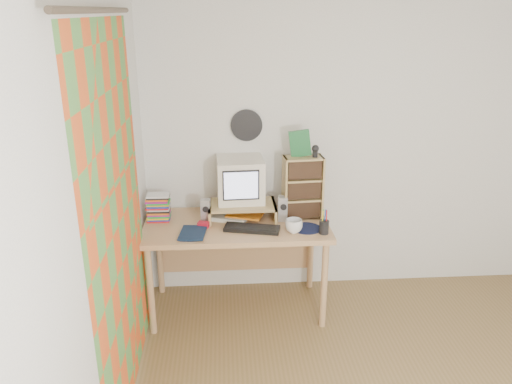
{
  "coord_description": "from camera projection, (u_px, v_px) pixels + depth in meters",
  "views": [
    {
      "loc": [
        -1.11,
        -2.12,
        2.28
      ],
      "look_at": [
        -0.88,
        1.33,
        1.02
      ],
      "focal_mm": 35.0,
      "sensor_mm": 36.0,
      "label": 1
    }
  ],
  "objects": [
    {
      "name": "pen_cup",
      "position": [
        324.0,
        225.0,
        3.61
      ],
      "size": [
        0.07,
        0.07,
        0.14
      ],
      "primitive_type": null,
      "rotation": [
        0.0,
        0.0,
        0.04
      ],
      "color": "black",
      "rests_on": "desk"
    },
    {
      "name": "curtain",
      "position": [
        119.0,
        225.0,
        2.78
      ],
      "size": [
        0.0,
        2.2,
        2.2
      ],
      "primitive_type": "plane",
      "rotation": [
        1.57,
        0.0,
        1.57
      ],
      "color": "#D9531E",
      "rests_on": "left_wall"
    },
    {
      "name": "webcam",
      "position": [
        315.0,
        151.0,
        3.72
      ],
      "size": [
        0.06,
        0.06,
        0.09
      ],
      "primitive_type": null,
      "rotation": [
        0.0,
        0.0,
        0.14
      ],
      "color": "black",
      "rests_on": "cd_rack"
    },
    {
      "name": "back_wall",
      "position": [
        361.0,
        145.0,
        4.05
      ],
      "size": [
        3.5,
        0.0,
        3.5
      ],
      "primitive_type": "plane",
      "rotation": [
        1.57,
        0.0,
        0.0
      ],
      "color": "white",
      "rests_on": "floor"
    },
    {
      "name": "desk",
      "position": [
        236.0,
        236.0,
        3.91
      ],
      "size": [
        1.4,
        0.7,
        0.75
      ],
      "color": "tan",
      "rests_on": "floor"
    },
    {
      "name": "speaker_right",
      "position": [
        283.0,
        209.0,
        3.83
      ],
      "size": [
        0.08,
        0.08,
        0.19
      ],
      "primitive_type": "cube",
      "rotation": [
        0.0,
        0.0,
        -0.13
      ],
      "color": "#A6A6AA",
      "rests_on": "desk"
    },
    {
      "name": "crt_monitor",
      "position": [
        240.0,
        181.0,
        3.85
      ],
      "size": [
        0.37,
        0.37,
        0.34
      ],
      "primitive_type": "cube",
      "rotation": [
        0.0,
        0.0,
        0.05
      ],
      "color": "silver",
      "rests_on": "monitor_riser"
    },
    {
      "name": "diary",
      "position": [
        180.0,
        231.0,
        3.61
      ],
      "size": [
        0.24,
        0.19,
        0.04
      ],
      "primitive_type": "imported",
      "rotation": [
        0.0,
        0.0,
        -0.11
      ],
      "color": "#10203B",
      "rests_on": "desk"
    },
    {
      "name": "left_wall",
      "position": [
        88.0,
        248.0,
        2.3
      ],
      "size": [
        0.0,
        3.5,
        3.5
      ],
      "primitive_type": "plane",
      "rotation": [
        1.57,
        0.0,
        1.57
      ],
      "color": "white",
      "rests_on": "floor"
    },
    {
      "name": "wall_disc",
      "position": [
        247.0,
        125.0,
        3.91
      ],
      "size": [
        0.25,
        0.02,
        0.25
      ],
      "primitive_type": "cylinder",
      "rotation": [
        1.57,
        0.0,
        0.0
      ],
      "color": "black",
      "rests_on": "back_wall"
    },
    {
      "name": "monitor_riser",
      "position": [
        242.0,
        207.0,
        3.87
      ],
      "size": [
        0.52,
        0.3,
        0.12
      ],
      "color": "tan",
      "rests_on": "desk"
    },
    {
      "name": "mousepad",
      "position": [
        306.0,
        228.0,
        3.71
      ],
      "size": [
        0.24,
        0.24,
        0.0
      ],
      "primitive_type": "cylinder",
      "rotation": [
        0.0,
        0.0,
        0.11
      ],
      "color": "black",
      "rests_on": "desk"
    },
    {
      "name": "game_box",
      "position": [
        300.0,
        143.0,
        3.73
      ],
      "size": [
        0.16,
        0.04,
        0.2
      ],
      "primitive_type": "cube",
      "rotation": [
        0.0,
        0.0,
        -0.07
      ],
      "color": "#1B602E",
      "rests_on": "cd_rack"
    },
    {
      "name": "dvd_stack",
      "position": [
        158.0,
        206.0,
        3.82
      ],
      "size": [
        0.17,
        0.12,
        0.24
      ],
      "primitive_type": null,
      "rotation": [
        0.0,
        0.0,
        -0.01
      ],
      "color": "brown",
      "rests_on": "desk"
    },
    {
      "name": "papers",
      "position": [
        235.0,
        215.0,
        3.91
      ],
      "size": [
        0.37,
        0.32,
        0.04
      ],
      "primitive_type": null,
      "rotation": [
        0.0,
        0.0,
        -0.33
      ],
      "color": "silver",
      "rests_on": "desk"
    },
    {
      "name": "speaker_left",
      "position": [
        206.0,
        211.0,
        3.8
      ],
      "size": [
        0.08,
        0.08,
        0.18
      ],
      "primitive_type": "cube",
      "rotation": [
        0.0,
        0.0,
        -0.13
      ],
      "color": "#A6A6AA",
      "rests_on": "desk"
    },
    {
      "name": "cd_rack",
      "position": [
        303.0,
        188.0,
        3.83
      ],
      "size": [
        0.31,
        0.18,
        0.49
      ],
      "primitive_type": "cube",
      "rotation": [
        0.0,
        0.0,
        0.08
      ],
      "color": "tan",
      "rests_on": "desk"
    },
    {
      "name": "keyboard",
      "position": [
        252.0,
        229.0,
        3.68
      ],
      "size": [
        0.43,
        0.23,
        0.03
      ],
      "primitive_type": "cube",
      "rotation": [
        0.0,
        0.0,
        -0.23
      ],
      "color": "black",
      "rests_on": "desk"
    },
    {
      "name": "red_box",
      "position": [
        204.0,
        225.0,
        3.73
      ],
      "size": [
        0.09,
        0.07,
        0.04
      ],
      "primitive_type": "cube",
      "rotation": [
        0.0,
        0.0,
        -0.28
      ],
      "color": "red",
      "rests_on": "desk"
    },
    {
      "name": "mug",
      "position": [
        294.0,
        226.0,
        3.63
      ],
      "size": [
        0.16,
        0.16,
        0.1
      ],
      "primitive_type": "imported",
      "rotation": [
        0.0,
        0.0,
        -0.29
      ],
      "color": "white",
      "rests_on": "desk"
    }
  ]
}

